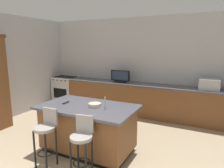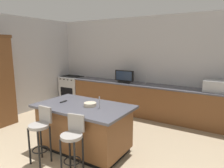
{
  "view_description": "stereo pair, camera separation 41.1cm",
  "coord_description": "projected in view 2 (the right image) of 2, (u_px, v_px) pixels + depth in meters",
  "views": [
    {
      "loc": [
        1.75,
        -0.81,
        2.02
      ],
      "look_at": [
        -0.33,
        3.34,
        1.13
      ],
      "focal_mm": 32.61,
      "sensor_mm": 36.0,
      "label": 1
    },
    {
      "loc": [
        2.11,
        -0.61,
        2.02
      ],
      "look_at": [
        -0.33,
        3.34,
        1.13
      ],
      "focal_mm": 32.61,
      "sensor_mm": 36.0,
      "label": 2
    }
  ],
  "objects": [
    {
      "name": "fruit_bowl",
      "position": [
        90.0,
        104.0,
        3.79
      ],
      "size": [
        0.24,
        0.24,
        0.06
      ],
      "primitive_type": "cylinder",
      "color": "beige",
      "rests_on": "kitchen_island"
    },
    {
      "name": "tv_monitor",
      "position": [
        124.0,
        77.0,
        6.05
      ],
      "size": [
        0.59,
        0.16,
        0.37
      ],
      "color": "black",
      "rests_on": "counter_back"
    },
    {
      "name": "microwave",
      "position": [
        214.0,
        86.0,
        4.85
      ],
      "size": [
        0.48,
        0.36,
        0.27
      ],
      "primitive_type": "cube",
      "color": "#B7BABF",
      "rests_on": "counter_back"
    },
    {
      "name": "range_oven",
      "position": [
        72.0,
        89.0,
        7.3
      ],
      "size": [
        0.79,
        0.63,
        0.95
      ],
      "color": "#B7BABF",
      "rests_on": "ground_plane"
    },
    {
      "name": "kitchen_island",
      "position": [
        84.0,
        127.0,
        3.93
      ],
      "size": [
        1.82,
        1.07,
        0.9
      ],
      "color": "black",
      "rests_on": "ground_plane"
    },
    {
      "name": "sink_faucet_island",
      "position": [
        99.0,
        102.0,
        3.64
      ],
      "size": [
        0.02,
        0.02,
        0.22
      ],
      "primitive_type": "cylinder",
      "color": "#B2B2B7",
      "rests_on": "kitchen_island"
    },
    {
      "name": "wall_left",
      "position": [
        3.0,
        67.0,
        5.57
      ],
      "size": [
        0.12,
        5.5,
        2.85
      ],
      "primitive_type": "cube",
      "color": "#BCBCC1",
      "rests_on": "ground_plane"
    },
    {
      "name": "sink_faucet_back",
      "position": [
        146.0,
        80.0,
        5.86
      ],
      "size": [
        0.02,
        0.02,
        0.24
      ],
      "primitive_type": "cylinder",
      "color": "#B2B2B7",
      "rests_on": "counter_back"
    },
    {
      "name": "counter_back",
      "position": [
        145.0,
        100.0,
        5.86
      ],
      "size": [
        4.78,
        0.62,
        0.93
      ],
      "color": "brown",
      "rests_on": "ground_plane"
    },
    {
      "name": "tv_remote",
      "position": [
        63.0,
        102.0,
        4.07
      ],
      "size": [
        0.06,
        0.17,
        0.02
      ],
      "primitive_type": "cube",
      "rotation": [
        0.0,
        0.0,
        0.07
      ],
      "color": "black",
      "rests_on": "kitchen_island"
    },
    {
      "name": "wall_back",
      "position": [
        153.0,
        66.0,
        5.97
      ],
      "size": [
        7.1,
        0.12,
        2.85
      ],
      "primitive_type": "cube",
      "color": "#BCBCC1",
      "rests_on": "ground_plane"
    },
    {
      "name": "bar_stool_right",
      "position": [
        73.0,
        140.0,
        3.16
      ],
      "size": [
        0.34,
        0.36,
        0.95
      ],
      "rotation": [
        0.0,
        0.0,
        0.18
      ],
      "color": "gray",
      "rests_on": "ground_plane"
    },
    {
      "name": "bar_stool_left",
      "position": [
        41.0,
        130.0,
        3.47
      ],
      "size": [
        0.34,
        0.34,
        0.98
      ],
      "rotation": [
        0.0,
        0.0,
        0.01
      ],
      "color": "gray",
      "rests_on": "ground_plane"
    }
  ]
}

